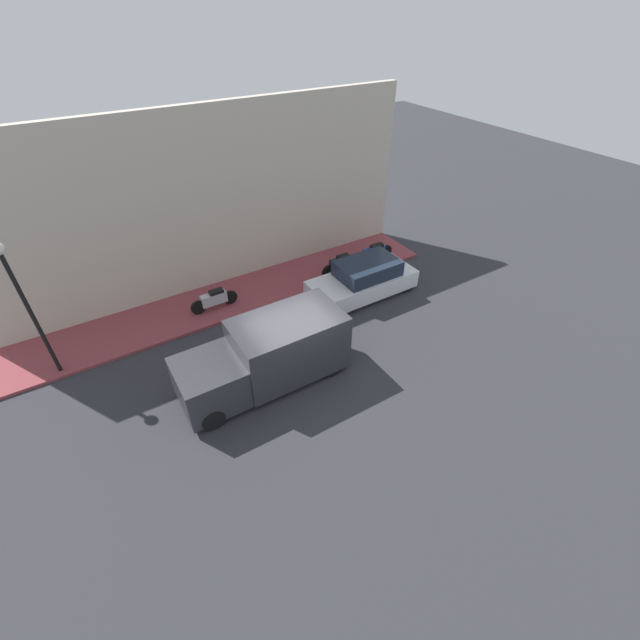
% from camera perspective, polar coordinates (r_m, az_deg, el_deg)
% --- Properties ---
extents(ground_plane, '(60.00, 60.00, 0.00)m').
position_cam_1_polar(ground_plane, '(13.77, -3.02, -6.93)').
color(ground_plane, '#2D2D33').
extents(sidewalk, '(2.55, 16.56, 0.11)m').
position_cam_1_polar(sidewalk, '(17.24, -11.02, 3.13)').
color(sidewalk, brown).
rests_on(sidewalk, ground_plane).
extents(building_facade, '(0.30, 16.56, 6.78)m').
position_cam_1_polar(building_facade, '(16.87, -14.34, 14.82)').
color(building_facade, beige).
rests_on(building_facade, ground_plane).
extents(parked_car, '(1.77, 4.29, 1.44)m').
position_cam_1_polar(parked_car, '(16.88, 5.81, 5.38)').
color(parked_car, silver).
rests_on(parked_car, ground_plane).
extents(delivery_van, '(1.94, 5.10, 2.07)m').
position_cam_1_polar(delivery_van, '(12.88, -7.25, -4.69)').
color(delivery_van, '#2D2D33').
rests_on(delivery_van, ground_plane).
extents(motorcycle_blue, '(0.30, 1.98, 0.77)m').
position_cam_1_polar(motorcycle_blue, '(19.11, 7.21, 8.94)').
color(motorcycle_blue, navy).
rests_on(motorcycle_blue, sidewalk).
extents(motorcycle_black, '(0.30, 1.77, 0.87)m').
position_cam_1_polar(motorcycle_black, '(17.99, 2.75, 7.40)').
color(motorcycle_black, black).
rests_on(motorcycle_black, sidewalk).
extents(scooter_silver, '(0.30, 1.80, 0.77)m').
position_cam_1_polar(scooter_silver, '(16.43, -13.92, 2.72)').
color(scooter_silver, '#B7B7BF').
rests_on(scooter_silver, sidewalk).
extents(streetlamp, '(0.34, 0.34, 4.50)m').
position_cam_1_polar(streetlamp, '(14.35, -35.12, 3.10)').
color(streetlamp, black).
rests_on(streetlamp, sidewalk).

